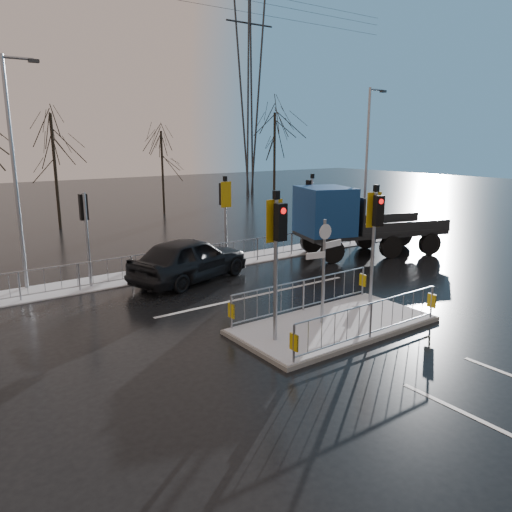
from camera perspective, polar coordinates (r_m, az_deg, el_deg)
ground at (r=15.04m, az=8.88°, el=-8.03°), size 120.00×120.00×0.00m
snow_verge at (r=21.69m, az=-7.20°, el=-1.28°), size 30.00×2.00×0.04m
lane_markings at (r=14.82m, az=9.79°, el=-8.38°), size 8.00×11.38×0.01m
traffic_island at (r=14.90m, az=8.87°, el=-6.63°), size 6.00×3.04×4.15m
far_kerb_fixtures at (r=21.17m, az=-5.92°, el=1.18°), size 18.00×0.65×3.83m
car_far_lane at (r=19.53m, az=-7.57°, el=-0.33°), size 5.51×3.48×1.75m
flatbed_truck at (r=23.73m, az=10.01°, el=4.14°), size 7.52×4.56×3.28m
tree_far_a at (r=32.88m, az=-22.15°, el=11.26°), size 3.75×3.75×7.08m
tree_far_b at (r=37.49m, az=-10.70°, el=11.13°), size 3.25×3.25×6.14m
tree_far_c at (r=39.09m, az=2.14°, el=12.83°), size 4.00×4.00×7.55m
street_lamp_right at (r=27.58m, az=12.64°, el=10.79°), size 1.25×0.18×8.00m
street_lamp_left at (r=19.74m, az=-25.75°, el=9.27°), size 1.25×0.18×8.20m
pylon_wires at (r=48.41m, az=-1.88°, el=19.89°), size 70.00×2.38×19.97m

